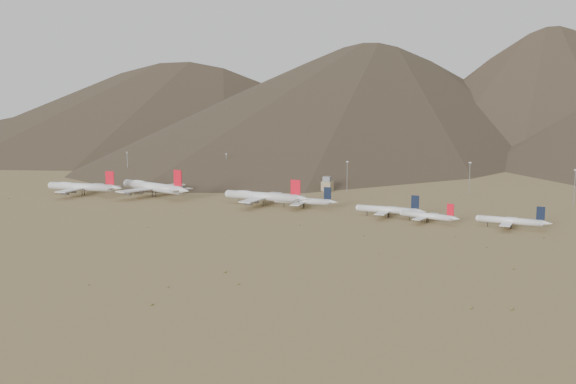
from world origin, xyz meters
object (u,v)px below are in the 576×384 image
at_px(widebody_east, 263,196).
at_px(narrowbody_b, 389,210).
at_px(widebody_west, 82,187).
at_px(narrowbody_a, 304,201).
at_px(control_tower, 327,185).
at_px(widebody_centre, 153,187).

bearing_deg(widebody_east, narrowbody_b, -4.18).
xyz_separation_m(widebody_west, narrowbody_a, (178.38, 18.21, -1.85)).
bearing_deg(widebody_west, control_tower, 24.30).
bearing_deg(widebody_east, control_tower, 80.12).
height_order(widebody_west, narrowbody_a, widebody_west).
bearing_deg(control_tower, widebody_west, -148.47).
xyz_separation_m(narrowbody_b, control_tower, (-77.17, 91.73, 0.46)).
xyz_separation_m(widebody_west, narrowbody_b, (240.59, 8.54, -1.89)).
relative_size(widebody_centre, widebody_east, 1.13).
bearing_deg(widebody_west, widebody_east, -1.23).
distance_m(narrowbody_a, control_tower, 83.41).
bearing_deg(widebody_centre, narrowbody_b, 12.97).
height_order(widebody_west, widebody_east, widebody_west).
xyz_separation_m(widebody_east, narrowbody_b, (92.22, -7.05, -1.83)).
bearing_deg(narrowbody_a, widebody_east, 178.24).
height_order(widebody_centre, narrowbody_b, widebody_centre).
distance_m(widebody_east, narrowbody_b, 92.50).
bearing_deg(widebody_east, widebody_west, -173.81).
relative_size(widebody_west, widebody_centre, 0.89).
xyz_separation_m(widebody_east, control_tower, (15.04, 84.68, -1.38)).
bearing_deg(control_tower, widebody_east, -100.07).
xyz_separation_m(narrowbody_a, narrowbody_b, (62.21, -9.67, -0.04)).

